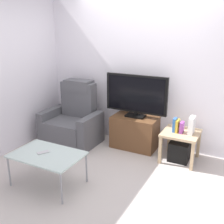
# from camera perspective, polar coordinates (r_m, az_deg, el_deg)

# --- Properties ---
(ground_plane) EXTENTS (6.40, 6.40, 0.00)m
(ground_plane) POSITION_cam_1_polar(r_m,az_deg,el_deg) (4.05, 0.88, -12.11)
(ground_plane) COLOR #BCB2AD
(wall_back) EXTENTS (6.40, 0.06, 2.60)m
(wall_back) POSITION_cam_1_polar(r_m,az_deg,el_deg) (4.60, 7.32, 8.71)
(wall_back) COLOR silver
(wall_back) RESTS_ON ground
(wall_side) EXTENTS (0.06, 4.48, 2.60)m
(wall_side) POSITION_cam_1_polar(r_m,az_deg,el_deg) (4.71, -20.18, 7.98)
(wall_side) COLOR silver
(wall_side) RESTS_ON ground
(tv_stand) EXTENTS (0.76, 0.43, 0.55)m
(tv_stand) POSITION_cam_1_polar(r_m,az_deg,el_deg) (4.65, 4.75, -4.22)
(tv_stand) COLOR brown
(tv_stand) RESTS_ON ground
(television) EXTENTS (1.06, 0.20, 0.70)m
(television) POSITION_cam_1_polar(r_m,az_deg,el_deg) (4.47, 5.05, 3.56)
(television) COLOR black
(television) RESTS_ON tv_stand
(recliner_armchair) EXTENTS (0.98, 0.78, 1.08)m
(recliner_armchair) POSITION_cam_1_polar(r_m,az_deg,el_deg) (4.91, -8.16, -1.92)
(recliner_armchair) COLOR #515156
(recliner_armchair) RESTS_ON ground
(side_table) EXTENTS (0.54, 0.54, 0.47)m
(side_table) POSITION_cam_1_polar(r_m,az_deg,el_deg) (4.29, 14.19, -5.02)
(side_table) COLOR tan
(side_table) RESTS_ON ground
(subwoofer_box) EXTENTS (0.30, 0.30, 0.30)m
(subwoofer_box) POSITION_cam_1_polar(r_m,az_deg,el_deg) (4.39, 13.95, -7.93)
(subwoofer_box) COLOR black
(subwoofer_box) RESTS_ON ground
(book_leftmost) EXTENTS (0.04, 0.12, 0.21)m
(book_leftmost) POSITION_cam_1_polar(r_m,az_deg,el_deg) (4.23, 12.99, -2.64)
(book_leftmost) COLOR #3366B2
(book_leftmost) RESTS_ON side_table
(book_middle) EXTENTS (0.04, 0.14, 0.19)m
(book_middle) POSITION_cam_1_polar(r_m,az_deg,el_deg) (4.22, 13.55, -2.86)
(book_middle) COLOR gold
(book_middle) RESTS_ON side_table
(book_rightmost) EXTENTS (0.05, 0.13, 0.17)m
(book_rightmost) POSITION_cam_1_polar(r_m,az_deg,el_deg) (4.21, 14.41, -3.15)
(book_rightmost) COLOR purple
(book_rightmost) RESTS_ON side_table
(game_console) EXTENTS (0.07, 0.20, 0.26)m
(game_console) POSITION_cam_1_polar(r_m,az_deg,el_deg) (4.20, 16.35, -2.70)
(game_console) COLOR white
(game_console) RESTS_ON side_table
(coffee_table) EXTENTS (0.90, 0.60, 0.44)m
(coffee_table) POSITION_cam_1_polar(r_m,az_deg,el_deg) (3.64, -13.42, -8.92)
(coffee_table) COLOR #B2C6C1
(coffee_table) RESTS_ON ground
(cell_phone) EXTENTS (0.14, 0.16, 0.01)m
(cell_phone) POSITION_cam_1_polar(r_m,az_deg,el_deg) (3.67, -14.25, -8.20)
(cell_phone) COLOR #B7B7BC
(cell_phone) RESTS_ON coffee_table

